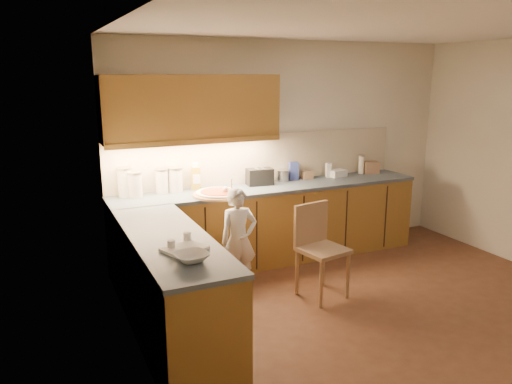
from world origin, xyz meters
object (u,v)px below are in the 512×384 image
(pizza_on_board, at_px, (219,194))
(wooden_chair, at_px, (318,243))
(oil_jug, at_px, (196,178))
(toaster, at_px, (260,177))
(child, at_px, (239,240))

(pizza_on_board, relative_size, wooden_chair, 0.59)
(oil_jug, height_order, toaster, oil_jug)
(pizza_on_board, bearing_deg, child, -83.61)
(child, xyz_separation_m, toaster, (0.58, 0.73, 0.47))
(pizza_on_board, relative_size, child, 0.51)
(child, distance_m, wooden_chair, 0.81)
(wooden_chair, distance_m, toaster, 1.27)
(child, height_order, wooden_chair, child)
(pizza_on_board, relative_size, toaster, 1.71)
(child, bearing_deg, oil_jug, 103.79)
(wooden_chair, bearing_deg, pizza_on_board, 119.72)
(oil_jug, bearing_deg, wooden_chair, -55.11)
(wooden_chair, bearing_deg, oil_jug, 114.41)
(wooden_chair, xyz_separation_m, toaster, (-0.10, 1.17, 0.47))
(child, distance_m, toaster, 1.05)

